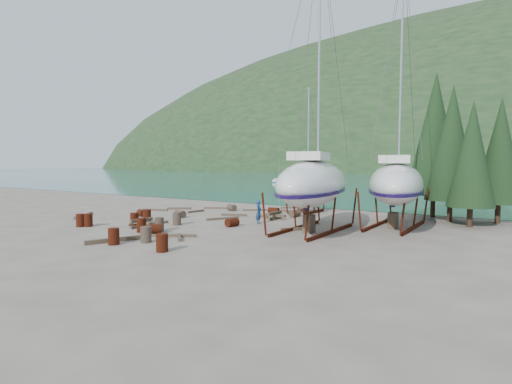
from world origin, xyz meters
The scene contains 53 objects.
ground centered at (0.00, 0.00, 0.00)m, with size 600.00×600.00×0.00m, color #665B50.
bay_water centered at (0.00, 315.00, 0.01)m, with size 700.00×700.00×0.00m, color #176974.
far_hill centered at (0.00, 320.00, 0.00)m, with size 800.00×360.00×110.00m, color black.
far_house_left centered at (-60.00, 190.00, 2.92)m, with size 6.60×5.60×5.60m.
far_house_center centered at (-20.00, 190.00, 2.92)m, with size 6.60×5.60×5.60m.
cypress_near_right centered at (12.50, 12.00, 5.79)m, with size 3.60×3.60×10.00m.
cypress_mid_right centered at (14.00, 10.00, 4.92)m, with size 3.06×3.06×8.50m.
cypress_back_left centered at (11.00, 14.00, 6.66)m, with size 4.14×4.14×11.50m.
cypress_far_right centered at (15.50, 13.00, 5.21)m, with size 3.24×3.24×9.00m.
moored_boat_left centered at (-30.00, 60.00, 0.39)m, with size 2.00×5.00×6.05m.
moored_boat_mid centered at (10.00, 80.00, 0.39)m, with size 2.00×5.00×6.05m.
moored_boat_far centered at (-8.00, 110.00, 0.39)m, with size 2.00×5.00×6.05m.
large_sailboat_near centered at (5.94, 2.51, 3.09)m, with size 6.40×12.70×19.22m.
large_sailboat_far centered at (9.85, 7.00, 2.98)m, with size 5.98×12.02×18.27m.
small_sailboat_shore centered at (1.18, 11.13, 1.80)m, with size 3.05×7.02×10.87m.
worker centered at (1.27, 3.37, 0.83)m, with size 0.61×0.40×1.67m, color navy.
drum_0 centered at (-8.07, -4.47, 0.44)m, with size 0.58×0.58×0.88m, color #53200E.
drum_2 centered at (-8.80, 1.41, 0.29)m, with size 0.58×0.58×0.88m, color #53200E.
drum_3 centered at (-1.06, -7.08, 0.44)m, with size 0.58×0.58×0.88m, color #53200E.
drum_4 centered at (-0.60, 8.59, 0.29)m, with size 0.58×0.58×0.88m, color #53200E.
drum_5 centered at (-3.16, -0.31, 0.44)m, with size 0.58×0.58×0.88m, color #2D2823.
drum_6 centered at (0.49, 1.24, 0.29)m, with size 0.58×0.58×0.88m, color #53200E.
drum_7 centered at (2.35, -6.89, 0.44)m, with size 0.58×0.58×0.88m, color #53200E.
drum_8 centered at (-6.33, -0.20, 0.44)m, with size 0.58×0.58×0.88m, color #53200E.
drum_9 centered at (-5.07, 8.61, 0.29)m, with size 0.58×0.58×0.88m, color #2D2823.
drum_10 centered at (-2.92, -3.65, 0.44)m, with size 0.58×0.58×0.88m, color #53200E.
drum_11 centered at (1.70, 8.03, 0.29)m, with size 0.58×0.58×0.88m, color #2D2823.
drum_12 centered at (-1.84, -3.60, 0.29)m, with size 0.58×0.58×0.88m, color #53200E.
drum_13 centered at (-7.70, -4.15, 0.44)m, with size 0.58×0.58×0.88m, color #53200E.
drum_14 centered at (-5.47, -2.08, 0.44)m, with size 0.58×0.58×0.88m, color #53200E.
drum_15 centered at (-5.74, 2.64, 0.29)m, with size 0.58×0.58×0.88m, color #2D2823.
drum_16 centered at (-2.20, -2.84, 0.44)m, with size 0.58×0.58×0.88m, color #2D2823.
drum_17 centered at (-0.09, -5.75, 0.44)m, with size 0.58×0.58×0.88m, color #2D2823.
timber_0 centered at (-3.09, 10.00, 0.07)m, with size 0.14×2.88×0.14m, color brown.
timber_1 centered at (4.73, 2.07, 0.10)m, with size 0.19×1.72×0.19m, color brown.
timber_2 centered at (-9.89, 6.81, 0.09)m, with size 0.19×2.27×0.19m, color brown.
timber_3 centered at (-5.10, -1.13, 0.07)m, with size 0.15×2.87×0.15m, color brown.
timber_4 centered at (-7.07, 5.99, 0.09)m, with size 0.17×1.83×0.17m, color brown.
timber_5 centered at (-0.07, -3.77, 0.08)m, with size 0.16×2.72×0.16m, color brown.
timber_6 centered at (-0.68, 10.63, 0.10)m, with size 0.19×1.78×0.19m, color brown.
timber_7 centered at (0.67, -4.00, 0.09)m, with size 0.17×1.73×0.17m, color brown.
timber_8 centered at (-2.69, 5.74, 0.09)m, with size 0.19×2.13×0.19m, color brown.
timber_9 centered at (-1.46, 13.37, 0.08)m, with size 0.15×2.12×0.15m, color brown.
timber_10 centered at (0.24, 6.04, 0.08)m, with size 0.16×2.68×0.16m, color brown.
timber_11 centered at (-2.23, 3.68, 0.08)m, with size 0.15×2.71×0.15m, color brown.
timber_12 centered at (-4.67, -1.04, 0.08)m, with size 0.17×2.17×0.17m, color brown.
timber_13 centered at (-11.91, -2.34, 0.11)m, with size 0.22×1.03×0.22m, color brown.
timber_14 centered at (-12.82, -0.93, 0.09)m, with size 0.18×3.12×0.18m, color brown.
timber_15 centered at (-7.00, 9.25, 0.07)m, with size 0.15×3.01×0.15m, color brown.
timber_16 centered at (-1.67, -6.63, 0.11)m, with size 0.23×3.06×0.23m, color brown.
timber_17 centered at (-10.97, 4.82, 0.08)m, with size 0.16×2.48×0.16m, color brown.
timber_pile_fore centered at (-4.37, -2.40, 0.30)m, with size 1.80×1.80×0.60m.
timber_pile_aft centered at (1.08, 5.97, 0.30)m, with size 1.80×1.80×0.60m.
Camera 1 is at (16.69, -20.32, 4.25)m, focal length 28.00 mm.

